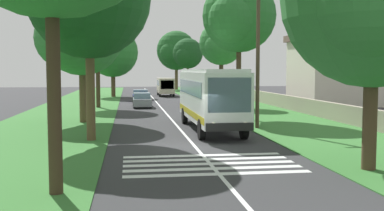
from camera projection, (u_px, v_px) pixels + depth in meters
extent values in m
plane|color=#333335|center=(195.00, 147.00, 22.21)|extent=(160.00, 160.00, 0.00)
cube|color=#387533|center=(64.00, 117.00, 35.90)|extent=(120.00, 8.00, 0.04)
cube|color=#387533|center=(267.00, 114.00, 38.14)|extent=(120.00, 8.00, 0.04)
cube|color=silver|center=(168.00, 116.00, 37.02)|extent=(110.00, 0.16, 0.01)
cube|color=white|center=(210.00, 96.00, 28.22)|extent=(11.00, 2.50, 2.90)
cube|color=slate|center=(209.00, 87.00, 28.47)|extent=(9.68, 2.54, 0.85)
cube|color=slate|center=(229.00, 95.00, 22.80)|extent=(0.08, 2.20, 1.74)
cube|color=#B29E19|center=(210.00, 112.00, 28.29)|extent=(10.78, 2.53, 0.36)
cube|color=white|center=(210.00, 71.00, 28.10)|extent=(10.56, 2.30, 0.18)
cube|color=black|center=(230.00, 127.00, 22.80)|extent=(0.16, 2.40, 0.40)
sphere|color=#F2EDCC|center=(214.00, 125.00, 22.74)|extent=(0.24, 0.24, 0.24)
sphere|color=#F2EDCC|center=(245.00, 124.00, 22.96)|extent=(0.24, 0.24, 0.24)
cylinder|color=black|center=(202.00, 129.00, 24.33)|extent=(1.10, 0.32, 1.10)
cylinder|color=black|center=(185.00, 116.00, 31.64)|extent=(1.10, 0.32, 1.10)
cylinder|color=black|center=(244.00, 129.00, 24.64)|extent=(1.10, 0.32, 1.10)
cylinder|color=black|center=(218.00, 115.00, 31.95)|extent=(1.10, 0.32, 1.10)
cube|color=silver|center=(219.00, 174.00, 16.37)|extent=(0.45, 6.80, 0.01)
cube|color=silver|center=(214.00, 169.00, 17.26)|extent=(0.45, 6.80, 0.01)
cube|color=silver|center=(210.00, 164.00, 18.15)|extent=(0.45, 6.80, 0.01)
cube|color=silver|center=(206.00, 159.00, 19.04)|extent=(0.45, 6.80, 0.01)
cube|color=silver|center=(203.00, 155.00, 19.93)|extent=(0.45, 6.80, 0.01)
cube|color=gray|center=(142.00, 102.00, 45.66)|extent=(4.30, 1.75, 0.70)
cube|color=slate|center=(142.00, 96.00, 45.51)|extent=(2.00, 1.61, 0.55)
cylinder|color=black|center=(134.00, 105.00, 44.24)|extent=(0.64, 0.22, 0.64)
cylinder|color=black|center=(134.00, 103.00, 46.90)|extent=(0.64, 0.22, 0.64)
cylinder|color=black|center=(151.00, 105.00, 44.45)|extent=(0.64, 0.22, 0.64)
cylinder|color=black|center=(149.00, 103.00, 47.11)|extent=(0.64, 0.22, 0.64)
cube|color=navy|center=(140.00, 97.00, 52.95)|extent=(4.30, 1.75, 0.70)
cube|color=slate|center=(140.00, 92.00, 52.80)|extent=(2.00, 1.61, 0.55)
cylinder|color=black|center=(134.00, 100.00, 51.52)|extent=(0.64, 0.22, 0.64)
cylinder|color=black|center=(133.00, 99.00, 54.19)|extent=(0.64, 0.22, 0.64)
cylinder|color=black|center=(148.00, 100.00, 51.74)|extent=(0.64, 0.22, 0.64)
cylinder|color=black|center=(147.00, 98.00, 54.40)|extent=(0.64, 0.22, 0.64)
cube|color=#BFB299|center=(166.00, 86.00, 65.18)|extent=(6.00, 2.10, 2.10)
cube|color=slate|center=(165.00, 83.00, 65.35)|extent=(5.04, 2.13, 0.70)
cube|color=slate|center=(167.00, 85.00, 62.23)|extent=(0.06, 1.76, 1.18)
cylinder|color=black|center=(160.00, 94.00, 63.26)|extent=(0.76, 0.24, 0.76)
cylinder|color=black|center=(158.00, 93.00, 67.02)|extent=(0.76, 0.24, 0.76)
cylinder|color=black|center=(174.00, 94.00, 63.52)|extent=(0.76, 0.24, 0.76)
cylinder|color=black|center=(171.00, 93.00, 67.28)|extent=(0.76, 0.24, 0.76)
cylinder|color=brown|center=(83.00, 90.00, 32.09)|extent=(0.46, 0.46, 4.57)
sphere|color=#337A38|center=(82.00, 33.00, 31.79)|extent=(5.84, 5.84, 5.84)
sphere|color=#337A38|center=(84.00, 41.00, 33.55)|extent=(4.27, 4.27, 4.27)
sphere|color=#337A38|center=(66.00, 38.00, 30.26)|extent=(4.07, 4.07, 4.07)
cylinder|color=#3D2D1E|center=(98.00, 77.00, 44.78)|extent=(0.41, 0.41, 5.93)
sphere|color=#1E5623|center=(97.00, 31.00, 44.44)|extent=(5.31, 5.31, 5.31)
sphere|color=#1E5623|center=(98.00, 36.00, 46.04)|extent=(3.02, 3.02, 3.02)
sphere|color=#1E5623|center=(88.00, 34.00, 43.05)|extent=(3.60, 3.60, 3.60)
cylinder|color=brown|center=(90.00, 86.00, 23.80)|extent=(0.46, 0.46, 5.63)
sphere|color=#19471E|center=(92.00, 11.00, 25.36)|extent=(4.65, 4.65, 4.65)
sphere|color=#19471E|center=(66.00, 1.00, 21.79)|extent=(3.77, 3.77, 3.77)
cylinder|color=#3D2D1E|center=(54.00, 78.00, 13.38)|extent=(0.41, 0.41, 6.82)
cylinder|color=#4C3826|center=(113.00, 81.00, 62.89)|extent=(0.57, 0.57, 4.19)
sphere|color=#286B2D|center=(113.00, 52.00, 62.58)|extent=(6.81, 6.81, 6.81)
sphere|color=#286B2D|center=(113.00, 56.00, 64.64)|extent=(4.30, 4.30, 4.30)
sphere|color=#286B2D|center=(105.00, 55.00, 60.80)|extent=(3.80, 3.80, 3.80)
cylinder|color=#4C3826|center=(221.00, 81.00, 46.00)|extent=(0.42, 0.42, 5.11)
sphere|color=#337A38|center=(221.00, 43.00, 45.71)|extent=(4.40, 4.40, 4.40)
sphere|color=#337A38|center=(219.00, 47.00, 47.04)|extent=(2.52, 2.52, 2.52)
sphere|color=#337A38|center=(217.00, 46.00, 44.56)|extent=(2.44, 2.44, 2.44)
cylinder|color=#4C3826|center=(370.00, 109.00, 16.80)|extent=(0.52, 0.52, 4.49)
sphere|color=#337A38|center=(347.00, 16.00, 18.49)|extent=(4.83, 4.83, 4.83)
sphere|color=#337A38|center=(371.00, 2.00, 14.75)|extent=(3.67, 3.67, 3.67)
cylinder|color=#4C3826|center=(239.00, 77.00, 34.77)|extent=(0.38, 0.38, 6.19)
sphere|color=#286B2D|center=(239.00, 15.00, 34.41)|extent=(5.53, 5.53, 5.53)
sphere|color=#286B2D|center=(234.00, 23.00, 36.08)|extent=(3.94, 3.94, 3.94)
sphere|color=#286B2D|center=(232.00, 19.00, 32.97)|extent=(3.50, 3.50, 3.50)
cylinder|color=brown|center=(188.00, 77.00, 74.56)|extent=(0.36, 0.36, 4.95)
sphere|color=#19471E|center=(188.00, 53.00, 74.27)|extent=(4.89, 4.89, 4.89)
sphere|color=#19471E|center=(187.00, 56.00, 75.75)|extent=(3.62, 3.62, 3.62)
sphere|color=#19471E|center=(184.00, 55.00, 72.99)|extent=(2.76, 2.76, 2.76)
cylinder|color=brown|center=(176.00, 75.00, 85.21)|extent=(0.56, 0.56, 5.23)
sphere|color=#1E5623|center=(176.00, 50.00, 84.85)|extent=(7.24, 7.24, 7.24)
sphere|color=#1E5623|center=(175.00, 54.00, 87.04)|extent=(4.62, 4.62, 4.62)
sphere|color=#1E5623|center=(171.00, 53.00, 82.96)|extent=(4.23, 4.23, 4.23)
cylinder|color=#473828|center=(258.00, 58.00, 28.71)|extent=(0.24, 0.24, 8.76)
cube|color=#9E937F|center=(286.00, 102.00, 43.49)|extent=(70.00, 0.40, 1.27)
cube|color=beige|center=(333.00, 73.00, 48.63)|extent=(8.14, 7.35, 6.77)
cube|color=brown|center=(334.00, 37.00, 48.35)|extent=(8.74, 7.95, 0.70)
cylinder|color=#26262D|center=(90.00, 128.00, 25.52)|extent=(0.28, 0.28, 0.85)
cylinder|color=#B23333|center=(90.00, 115.00, 25.47)|extent=(0.34, 0.34, 0.60)
sphere|color=tan|center=(90.00, 108.00, 25.43)|extent=(0.24, 0.24, 0.24)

